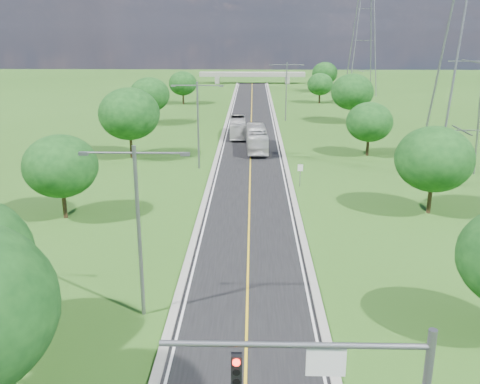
% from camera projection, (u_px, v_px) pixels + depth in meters
% --- Properties ---
extents(ground, '(260.00, 260.00, 0.00)m').
position_uv_depth(ground, '(251.00, 142.00, 76.72)').
color(ground, '#2A5417').
rests_on(ground, ground).
extents(road, '(8.00, 150.00, 0.06)m').
position_uv_depth(road, '(251.00, 134.00, 82.44)').
color(road, black).
rests_on(road, ground).
extents(curb_left, '(0.50, 150.00, 0.22)m').
position_uv_depth(curb_left, '(224.00, 133.00, 82.51)').
color(curb_left, gray).
rests_on(curb_left, ground).
extents(curb_right, '(0.50, 150.00, 0.22)m').
position_uv_depth(curb_right, '(279.00, 133.00, 82.32)').
color(curb_right, gray).
rests_on(curb_right, ground).
extents(speed_limit_sign, '(0.55, 0.09, 2.40)m').
position_uv_depth(speed_limit_sign, '(300.00, 171.00, 55.12)').
color(speed_limit_sign, slate).
rests_on(speed_limit_sign, ground).
extents(overpass, '(30.00, 3.00, 3.20)m').
position_uv_depth(overpass, '(252.00, 75.00, 152.32)').
color(overpass, gray).
rests_on(overpass, ground).
extents(streetlight_near_left, '(5.90, 0.25, 10.00)m').
position_uv_depth(streetlight_near_left, '(138.00, 218.00, 29.29)').
color(streetlight_near_left, slate).
rests_on(streetlight_near_left, ground).
extents(streetlight_mid_left, '(5.90, 0.25, 10.00)m').
position_uv_depth(streetlight_mid_left, '(198.00, 118.00, 60.77)').
color(streetlight_mid_left, slate).
rests_on(streetlight_mid_left, ground).
extents(streetlight_far_right, '(5.90, 0.25, 10.00)m').
position_uv_depth(streetlight_far_right, '(286.00, 86.00, 91.98)').
color(streetlight_far_right, slate).
rests_on(streetlight_far_right, ground).
extents(power_tower_near, '(9.00, 6.40, 28.00)m').
position_uv_depth(power_tower_near, '(472.00, 47.00, 52.95)').
color(power_tower_near, slate).
rests_on(power_tower_near, ground).
extents(power_tower_far, '(9.00, 6.40, 28.00)m').
position_uv_depth(power_tower_far, '(364.00, 34.00, 124.41)').
color(power_tower_far, slate).
rests_on(power_tower_far, ground).
extents(tree_lb, '(6.30, 6.30, 7.33)m').
position_uv_depth(tree_lb, '(60.00, 166.00, 45.17)').
color(tree_lb, black).
rests_on(tree_lb, ground).
extents(tree_lc, '(7.56, 7.56, 8.79)m').
position_uv_depth(tree_lc, '(129.00, 114.00, 65.86)').
color(tree_lc, black).
rests_on(tree_lc, ground).
extents(tree_ld, '(6.72, 6.72, 7.82)m').
position_uv_depth(tree_ld, '(149.00, 95.00, 88.99)').
color(tree_ld, black).
rests_on(tree_ld, ground).
extents(tree_le, '(5.88, 5.88, 6.84)m').
position_uv_depth(tree_le, '(183.00, 83.00, 112.01)').
color(tree_le, black).
rests_on(tree_le, ground).
extents(tree_rb, '(6.72, 6.72, 7.82)m').
position_uv_depth(tree_rb, '(434.00, 159.00, 46.25)').
color(tree_rb, black).
rests_on(tree_rb, ground).
extents(tree_rc, '(5.88, 5.88, 6.84)m').
position_uv_depth(tree_rc, '(369.00, 122.00, 67.45)').
color(tree_rc, black).
rests_on(tree_rc, ground).
extents(tree_rd, '(7.14, 7.14, 8.30)m').
position_uv_depth(tree_rd, '(352.00, 92.00, 90.02)').
color(tree_rd, black).
rests_on(tree_rd, ground).
extents(tree_re, '(5.46, 5.46, 6.35)m').
position_uv_depth(tree_re, '(320.00, 84.00, 113.34)').
color(tree_re, black).
rests_on(tree_re, ground).
extents(tree_rf, '(6.30, 6.30, 7.33)m').
position_uv_depth(tree_rf, '(325.00, 73.00, 132.16)').
color(tree_rf, black).
rests_on(tree_rf, ground).
extents(bus_outbound, '(2.91, 10.95, 3.03)m').
position_uv_depth(bus_outbound, '(257.00, 139.00, 71.12)').
color(bus_outbound, beige).
rests_on(bus_outbound, road).
extents(bus_inbound, '(2.58, 9.78, 2.71)m').
position_uv_depth(bus_inbound, '(238.00, 127.00, 80.01)').
color(bus_inbound, silver).
rests_on(bus_inbound, road).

